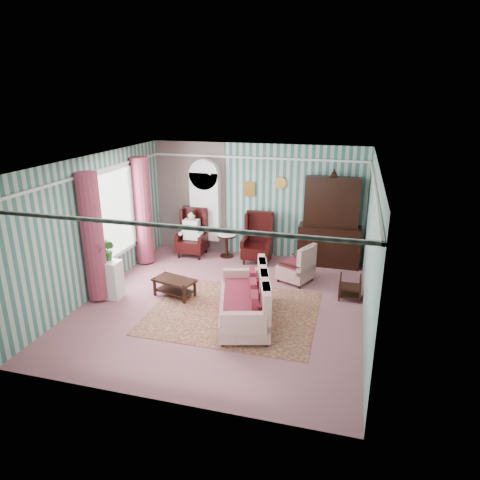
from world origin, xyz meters
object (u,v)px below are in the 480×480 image
(plant_stand, at_px, (108,279))
(wingback_left, at_px, (192,233))
(sofa, at_px, (244,297))
(floral_armchair, at_px, (296,261))
(nest_table, at_px, (350,287))
(coffee_table, at_px, (175,288))
(seated_woman, at_px, (192,234))
(wingback_right, at_px, (257,238))
(dresser_hutch, at_px, (331,219))
(bookcase, at_px, (205,211))
(round_side_table, at_px, (227,246))

(plant_stand, bearing_deg, wingback_left, 73.78)
(sofa, bearing_deg, floral_armchair, -33.82)
(nest_table, distance_m, coffee_table, 3.65)
(nest_table, xyz_separation_m, coffee_table, (-3.56, -0.82, -0.08))
(nest_table, height_order, coffee_table, nest_table)
(wingback_left, relative_size, seated_woman, 1.06)
(wingback_right, bearing_deg, seated_woman, 180.00)
(wingback_right, xyz_separation_m, plant_stand, (-2.55, -2.75, -0.22))
(coffee_table, bearing_deg, nest_table, 12.95)
(plant_stand, height_order, floral_armchair, floral_armchair)
(floral_armchair, bearing_deg, wingback_right, 73.89)
(dresser_hutch, bearing_deg, seated_woman, -175.59)
(wingback_left, distance_m, sofa, 3.71)
(nest_table, bearing_deg, coffee_table, -167.05)
(bookcase, xyz_separation_m, sofa, (1.93, -3.39, -0.64))
(wingback_right, relative_size, floral_armchair, 1.25)
(bookcase, relative_size, round_side_table, 3.73)
(wingback_right, height_order, floral_armchair, wingback_right)
(round_side_table, bearing_deg, nest_table, -28.20)
(plant_stand, relative_size, sofa, 0.40)
(seated_woman, bearing_deg, dresser_hutch, 4.41)
(dresser_hutch, distance_m, nest_table, 2.11)
(wingback_left, bearing_deg, coffee_table, -77.75)
(wingback_left, bearing_deg, dresser_hutch, 4.41)
(dresser_hutch, distance_m, seated_woman, 3.56)
(bookcase, bearing_deg, plant_stand, -108.49)
(wingback_right, relative_size, seated_woman, 1.06)
(bookcase, xyz_separation_m, plant_stand, (-1.05, -3.14, -0.72))
(wingback_left, height_order, sofa, wingback_left)
(bookcase, height_order, wingback_left, bookcase)
(dresser_hutch, height_order, round_side_table, dresser_hutch)
(round_side_table, relative_size, floral_armchair, 0.60)
(sofa, bearing_deg, round_side_table, 6.64)
(seated_woman, bearing_deg, wingback_right, 0.00)
(seated_woman, xyz_separation_m, nest_table, (4.07, -1.55, -0.32))
(wingback_left, relative_size, plant_stand, 1.56)
(wingback_left, relative_size, floral_armchair, 1.25)
(bookcase, height_order, plant_stand, bookcase)
(wingback_left, bearing_deg, seated_woman, 0.00)
(plant_stand, xyz_separation_m, floral_armchair, (3.66, 1.80, 0.10))
(dresser_hutch, relative_size, floral_armchair, 2.37)
(nest_table, xyz_separation_m, plant_stand, (-4.87, -1.20, 0.13))
(nest_table, xyz_separation_m, floral_armchair, (-1.21, 0.60, 0.23))
(seated_woman, bearing_deg, bookcase, 57.34)
(bookcase, height_order, coffee_table, bookcase)
(plant_stand, bearing_deg, wingback_right, 47.16)
(coffee_table, bearing_deg, dresser_hutch, 41.45)
(round_side_table, height_order, plant_stand, plant_stand)
(dresser_hutch, xyz_separation_m, seated_woman, (-3.50, -0.27, -0.59))
(wingback_left, distance_m, round_side_table, 0.97)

